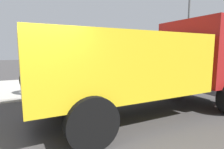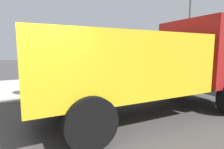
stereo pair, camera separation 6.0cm
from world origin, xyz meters
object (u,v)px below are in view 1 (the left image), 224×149
at_px(loose_tire, 35,80).
at_px(dump_truck_yellow, 152,62).
at_px(street_light_pole, 188,35).
at_px(fire_hydrant, 42,82).

distance_m(loose_tire, dump_truck_yellow, 4.85).
height_order(dump_truck_yellow, street_light_pole, street_light_pole).
distance_m(fire_hydrant, loose_tire, 0.59).
bearing_deg(fire_hydrant, loose_tire, -121.09).
relative_size(dump_truck_yellow, street_light_pole, 1.27).
bearing_deg(dump_truck_yellow, fire_hydrant, 126.18).
bearing_deg(dump_truck_yellow, street_light_pole, 34.08).
xyz_separation_m(loose_tire, street_light_pole, (8.87, 0.30, 2.16)).
xyz_separation_m(dump_truck_yellow, street_light_pole, (5.66, 3.83, 1.31)).
distance_m(dump_truck_yellow, street_light_pole, 6.95).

